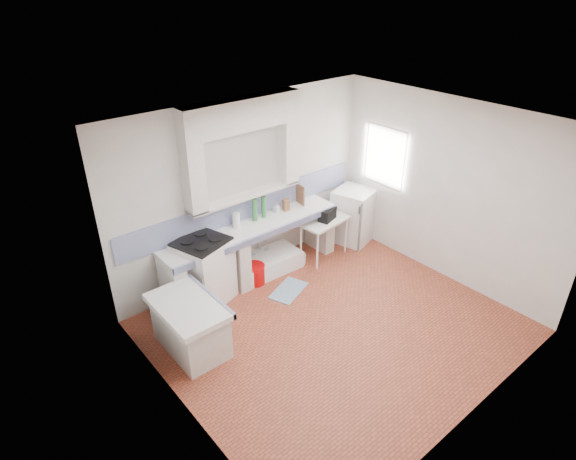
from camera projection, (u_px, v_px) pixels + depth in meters
floor at (335, 327)px, 6.58m from camera, size 4.50×4.50×0.00m
ceiling at (347, 128)px, 5.23m from camera, size 4.50×4.50×0.00m
wall_back at (246, 188)px, 7.25m from camera, size 4.50×0.00×4.50m
wall_front at (489, 319)px, 4.56m from camera, size 4.50×0.00×4.50m
wall_left at (177, 313)px, 4.64m from camera, size 0.00×4.50×4.50m
wall_right at (446, 191)px, 7.17m from camera, size 0.00×4.50×4.50m
alcove_mass at (241, 114)px, 6.54m from camera, size 1.90×0.25×0.45m
window_frame at (392, 155)px, 7.98m from camera, size 0.35×0.86×1.06m
lace_valance at (388, 134)px, 7.71m from camera, size 0.01×0.84×0.24m
counter_slab at (253, 229)px, 7.25m from camera, size 3.00×0.60×0.08m
counter_lip at (265, 236)px, 7.07m from camera, size 3.00×0.04×0.10m
counter_pier_left at (174, 288)px, 6.68m from camera, size 0.20×0.55×0.82m
counter_pier_mid at (236, 262)px, 7.27m from camera, size 0.20×0.55×0.82m
counter_pier_right at (320, 227)px, 8.26m from camera, size 0.20×0.55×0.82m
peninsula_top at (188, 307)px, 5.91m from camera, size 0.70×1.10×0.08m
peninsula_base at (191, 328)px, 6.08m from camera, size 0.60×1.00×0.62m
peninsula_lip at (211, 296)px, 6.10m from camera, size 0.04×1.10×0.10m
backsplash at (247, 206)px, 7.39m from camera, size 4.27×0.03×0.40m
stove at (204, 271)px, 6.92m from camera, size 0.84×0.83×0.97m
sink at (268, 263)px, 7.76m from camera, size 1.08×0.61×0.25m
side_table at (324, 238)px, 8.03m from camera, size 0.88×0.54×0.04m
fridge at (353, 216)px, 8.47m from camera, size 0.77×0.77×0.97m
bucket_red at (255, 274)px, 7.44m from camera, size 0.43×0.43×0.31m
bucket_orange at (270, 265)px, 7.70m from camera, size 0.36×0.36×0.28m
bucket_blue at (287, 259)px, 7.85m from camera, size 0.34×0.34×0.27m
basin_white at (295, 259)px, 7.99m from camera, size 0.39×0.39×0.14m
water_bottle_a at (253, 262)px, 7.74m from camera, size 0.09×0.09×0.31m
water_bottle_b at (267, 256)px, 7.89m from camera, size 0.09×0.09×0.30m
black_bag at (327, 214)px, 7.82m from camera, size 0.36×0.27×0.20m
green_bottle_a at (255, 210)px, 7.33m from camera, size 0.10×0.10×0.37m
green_bottle_b at (264, 207)px, 7.43m from camera, size 0.10×0.10×0.35m
knife_block at (286, 205)px, 7.67m from camera, size 0.11×0.09×0.20m
cutting_board at (300, 194)px, 7.86m from camera, size 0.06×0.24×0.33m
paper_towel at (236, 220)px, 7.16m from camera, size 0.14×0.14×0.23m
soap_bottle at (277, 207)px, 7.62m from camera, size 0.09×0.09×0.17m
rug at (289, 290)px, 7.31m from camera, size 0.73×0.57×0.01m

